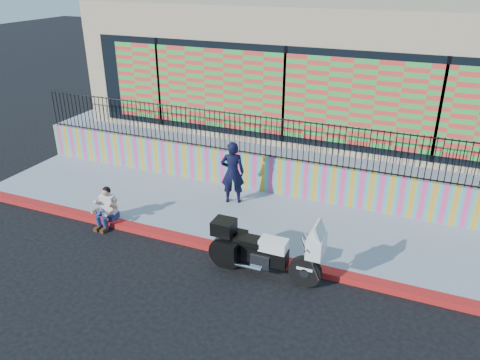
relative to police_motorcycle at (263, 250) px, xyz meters
The scene contains 10 objects.
ground 1.39m from the police_motorcycle, 154.44° to the left, with size 90.00×90.00×0.00m, color black.
red_curb 1.36m from the police_motorcycle, 154.44° to the left, with size 16.00×0.30×0.15m, color #BA0D27.
sidewalk 2.51m from the police_motorcycle, 116.90° to the left, with size 16.00×3.00×0.15m, color #8B95A7.
mural_wall 3.94m from the police_motorcycle, 106.31° to the left, with size 16.00×0.20×1.10m, color #F03F84.
metal_fence 4.11m from the police_motorcycle, 106.31° to the left, with size 15.80×0.04×1.20m, color black, non-canonical shape.
elevated_platform 8.95m from the police_motorcycle, 97.10° to the left, with size 16.00×10.00×1.25m, color #8B95A7.
storefront_building 9.11m from the police_motorcycle, 97.27° to the left, with size 14.00×8.06×4.00m.
police_motorcycle is the anchor object (origin of this frame).
police_officer 3.38m from the police_motorcycle, 124.78° to the left, with size 0.66×0.43×1.80m, color black.
seated_man 4.54m from the police_motorcycle, behind, with size 0.54×0.71×1.06m.
Camera 1 is at (3.97, -8.63, 6.25)m, focal length 35.00 mm.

